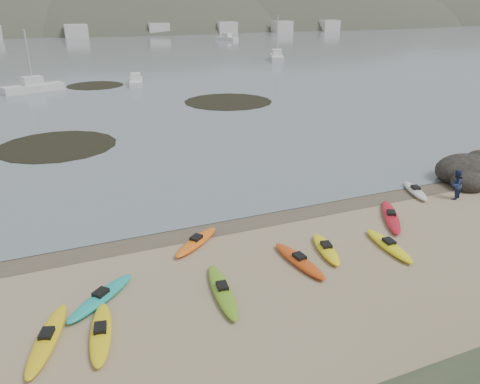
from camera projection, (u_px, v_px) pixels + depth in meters
name	position (u px, v px, depth m)	size (l,w,h in m)	color
ground	(240.00, 219.00, 24.10)	(600.00, 600.00, 0.00)	tan
wet_sand	(242.00, 221.00, 23.84)	(60.00, 60.00, 0.00)	brown
water	(45.00, 21.00, 280.14)	(1200.00, 1200.00, 0.00)	slate
kayaks	(266.00, 260.00, 19.94)	(22.01, 9.11, 0.34)	red
person_east	(456.00, 185.00, 26.27)	(0.84, 0.65, 1.72)	navy
rock_cluster	(474.00, 175.00, 29.43)	(5.48, 4.06, 1.95)	black
kelp_mats	(144.00, 108.00, 49.21)	(28.13, 36.46, 0.04)	black
moored_boats	(114.00, 57.00, 91.30)	(86.38, 77.95, 1.21)	silver
far_hills	(153.00, 66.00, 209.84)	(550.00, 135.00, 80.00)	#384235
far_town	(81.00, 31.00, 149.27)	(199.00, 5.00, 4.00)	beige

